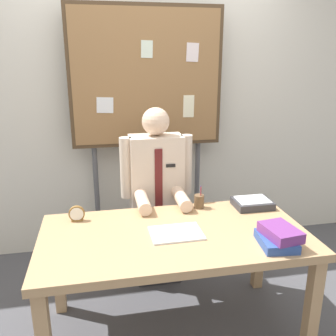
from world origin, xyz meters
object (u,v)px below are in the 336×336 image
(person, at_px, (157,203))
(desk_clock, at_px, (77,214))
(book_stack, at_px, (278,237))
(open_notebook, at_px, (176,233))
(pen_holder, at_px, (199,201))
(desk, at_px, (174,245))
(paper_tray, at_px, (252,203))
(bulletin_board, at_px, (147,82))

(person, distance_m, desk_clock, 0.70)
(person, distance_m, book_stack, 1.07)
(open_notebook, bearing_deg, pen_holder, 55.72)
(desk, distance_m, person, 0.65)
(pen_holder, height_order, paper_tray, pen_holder)
(bulletin_board, height_order, paper_tray, bulletin_board)
(book_stack, relative_size, desk_clock, 2.51)
(person, relative_size, paper_tray, 5.35)
(person, relative_size, bulletin_board, 0.65)
(desk, bearing_deg, desk_clock, 154.08)
(open_notebook, relative_size, desk_clock, 3.00)
(person, bearing_deg, paper_tray, -30.88)
(desk_clock, relative_size, pen_holder, 0.65)
(bulletin_board, distance_m, book_stack, 1.65)
(desk_clock, bearing_deg, desk, -25.92)
(person, xyz_separation_m, desk_clock, (-0.59, -0.37, 0.12))
(desk, xyz_separation_m, bulletin_board, (0.00, 1.09, 0.91))
(book_stack, height_order, desk_clock, book_stack)
(bulletin_board, bearing_deg, person, -90.02)
(book_stack, bearing_deg, person, 120.50)
(desk, distance_m, desk_clock, 0.66)
(bulletin_board, bearing_deg, paper_tray, -52.46)
(desk, height_order, paper_tray, paper_tray)
(desk, xyz_separation_m, paper_tray, (0.63, 0.28, 0.11))
(paper_tray, bearing_deg, person, 149.12)
(desk, distance_m, pen_holder, 0.44)
(book_stack, bearing_deg, open_notebook, 155.48)
(book_stack, height_order, paper_tray, book_stack)
(person, xyz_separation_m, open_notebook, (0.01, -0.67, 0.08))
(bulletin_board, relative_size, paper_tray, 8.26)
(person, xyz_separation_m, bulletin_board, (0.00, 0.44, 0.90))
(person, height_order, desk_clock, person)
(person, xyz_separation_m, book_stack, (0.54, -0.92, 0.13))
(open_notebook, bearing_deg, bulletin_board, 90.33)
(open_notebook, distance_m, desk_clock, 0.67)
(pen_holder, bearing_deg, open_notebook, -124.28)
(book_stack, distance_m, pen_holder, 0.67)
(person, distance_m, open_notebook, 0.68)
(person, height_order, paper_tray, person)
(paper_tray, bearing_deg, desk_clock, 179.77)
(book_stack, relative_size, paper_tray, 1.00)
(open_notebook, height_order, desk_clock, desk_clock)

